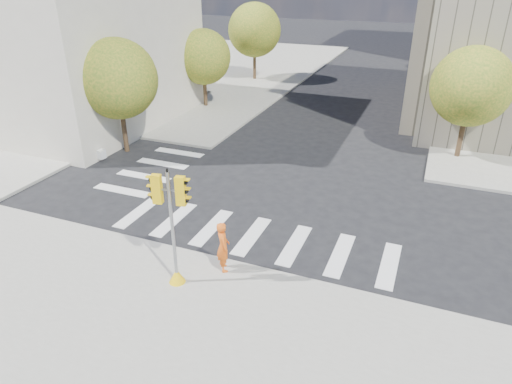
% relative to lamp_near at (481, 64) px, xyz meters
% --- Properties ---
extents(ground, '(160.00, 160.00, 0.00)m').
position_rel_lamp_near_xyz_m(ground, '(-8.00, -14.00, -4.58)').
color(ground, black).
rests_on(ground, ground).
extents(sidewalk_far_left, '(28.00, 40.00, 0.15)m').
position_rel_lamp_near_xyz_m(sidewalk_far_left, '(-28.00, 12.00, -4.50)').
color(sidewalk_far_left, gray).
rests_on(sidewalk_far_left, ground).
extents(classical_building, '(19.00, 15.00, 12.70)m').
position_rel_lamp_near_xyz_m(classical_building, '(-28.00, -6.00, 1.86)').
color(classical_building, beige).
rests_on(classical_building, ground).
extents(tree_lw_near, '(4.40, 4.40, 6.41)m').
position_rel_lamp_near_xyz_m(tree_lw_near, '(-18.50, -10.00, -0.38)').
color(tree_lw_near, '#382616').
rests_on(tree_lw_near, ground).
extents(tree_lw_mid, '(4.00, 4.00, 5.77)m').
position_rel_lamp_near_xyz_m(tree_lw_mid, '(-18.50, 0.00, -0.82)').
color(tree_lw_mid, '#382616').
rests_on(tree_lw_mid, ground).
extents(tree_lw_far, '(4.80, 4.80, 6.95)m').
position_rel_lamp_near_xyz_m(tree_lw_far, '(-18.50, 10.00, -0.04)').
color(tree_lw_far, '#382616').
rests_on(tree_lw_far, ground).
extents(tree_re_near, '(4.20, 4.20, 6.16)m').
position_rel_lamp_near_xyz_m(tree_re_near, '(-0.50, -4.00, -0.53)').
color(tree_re_near, '#382616').
rests_on(tree_re_near, ground).
extents(tree_re_mid, '(4.60, 4.60, 6.66)m').
position_rel_lamp_near_xyz_m(tree_re_mid, '(-0.50, 8.00, -0.23)').
color(tree_re_mid, '#382616').
rests_on(tree_re_mid, ground).
extents(tree_re_far, '(4.00, 4.00, 5.88)m').
position_rel_lamp_near_xyz_m(tree_re_far, '(-0.50, 20.00, -0.71)').
color(tree_re_far, '#382616').
rests_on(tree_re_far, ground).
extents(lamp_near, '(0.35, 0.18, 8.11)m').
position_rel_lamp_near_xyz_m(lamp_near, '(0.00, 0.00, 0.00)').
color(lamp_near, black).
rests_on(lamp_near, sidewalk_far_right).
extents(lamp_far, '(0.35, 0.18, 8.11)m').
position_rel_lamp_near_xyz_m(lamp_far, '(0.00, 14.00, 0.00)').
color(lamp_far, black).
rests_on(lamp_far, sidewalk_far_right).
extents(traffic_signal, '(1.08, 0.56, 4.17)m').
position_rel_lamp_near_xyz_m(traffic_signal, '(-9.24, -19.86, -2.68)').
color(traffic_signal, yellow).
rests_on(traffic_signal, sidewalk_near).
extents(photographer, '(0.77, 0.82, 1.87)m').
position_rel_lamp_near_xyz_m(photographer, '(-8.09, -18.62, -3.49)').
color(photographer, '#E15A15').
rests_on(photographer, sidewalk_near).
extents(planter_wall, '(6.01, 1.03, 0.50)m').
position_rel_lamp_near_xyz_m(planter_wall, '(-21.65, -11.50, -4.18)').
color(planter_wall, silver).
rests_on(planter_wall, sidewalk_left_near).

